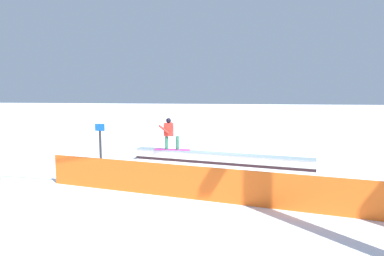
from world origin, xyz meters
The scene contains 5 objects.
ground_plane centered at (0.00, 0.00, 0.00)m, with size 120.00×120.00×0.00m, color white.
grind_box centered at (0.00, 0.00, 0.24)m, with size 7.53×1.98×0.52m.
snowboarder centered at (2.20, -0.42, 1.27)m, with size 1.57×0.44×1.40m.
safety_fence centered at (0.00, 4.51, 0.49)m, with size 10.80×0.06×0.98m, color orange.
trail_marker centered at (4.93, 0.62, 0.94)m, with size 0.40×0.10×1.74m.
Camera 1 is at (-0.69, 13.45, 3.13)m, focal length 30.60 mm.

